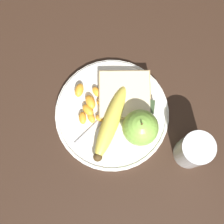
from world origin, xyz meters
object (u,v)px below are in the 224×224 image
Objects in this scene: banana at (110,123)px; fork at (107,115)px; apple at (140,128)px; bread_slice at (125,95)px; plate at (112,114)px; jam_packet at (145,107)px; juice_glass at (193,151)px.

fork is at bearing -63.08° from banana.
bread_slice is (0.04, -0.08, -0.03)m from apple.
apple reaches higher than plate.
jam_packet reaches higher than fork.
jam_packet is at bearing 156.05° from bread_slice.
apple is at bearing 175.38° from banana.
fork is at bearing 55.78° from bread_slice.
apple reaches higher than jam_packet.
plate is 2.96× the size of apple.
jam_packet is (-0.01, -0.05, -0.03)m from apple.
plate is 0.08m from jam_packet.
juice_glass is at bearing -69.07° from fork.
juice_glass reaches higher than apple.
bread_slice is at bearing 4.23° from fork.
plate is 0.20m from juice_glass.
juice_glass reaches higher than bread_slice.
juice_glass is at bearing 160.07° from plate.
plate is 6.67× the size of jam_packet.
jam_packet is (-0.08, -0.05, -0.01)m from banana.
banana is 4.61× the size of jam_packet.
jam_packet is (-0.05, 0.02, -0.00)m from bread_slice.
juice_glass reaches higher than plate.
banana is (0.19, -0.04, -0.02)m from juice_glass.
bread_slice is (-0.02, -0.07, -0.01)m from banana.
bread_slice is 0.06m from fork.
apple is 0.09m from fork.
plate is at bearing 17.17° from jam_packet.
banana is 1.37× the size of bread_slice.
juice_glass is at bearing 167.50° from banana.
banana is (0.00, 0.03, 0.02)m from plate.
fork is (0.08, -0.03, -0.04)m from apple.
banana is at bearing 89.30° from plate.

